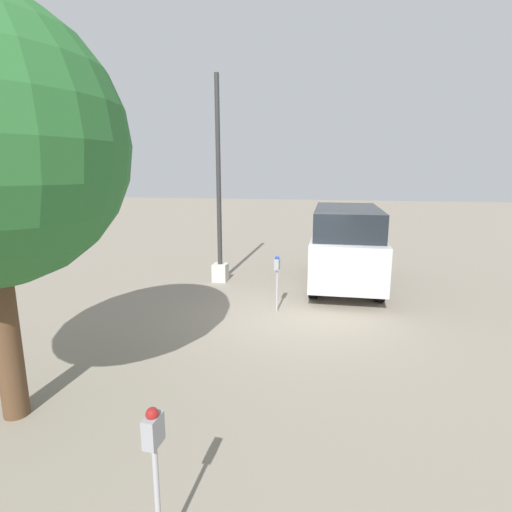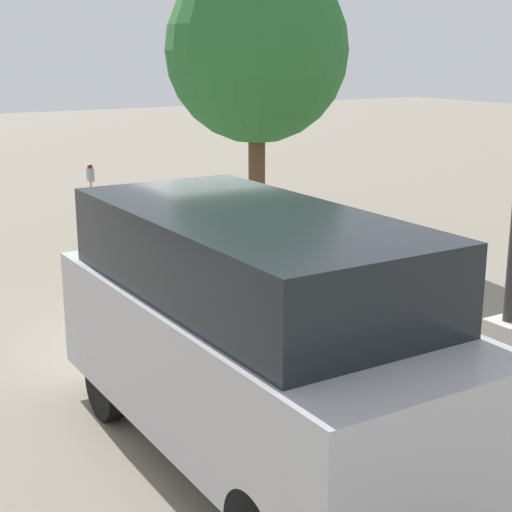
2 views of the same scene
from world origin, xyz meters
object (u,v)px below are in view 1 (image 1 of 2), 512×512
at_px(parking_meter_near, 277,271).
at_px(parking_meter_far, 154,450).
at_px(parked_van, 346,244).
at_px(lamp_post, 219,223).

height_order(parking_meter_near, parking_meter_far, parking_meter_far).
height_order(parking_meter_near, parked_van, parked_van).
bearing_deg(parked_van, lamp_post, 94.33).
relative_size(parking_meter_far, lamp_post, 0.25).
xyz_separation_m(parking_meter_near, lamp_post, (2.44, 2.14, 0.80)).
xyz_separation_m(parking_meter_near, parking_meter_far, (-6.57, 0.11, 0.07)).
bearing_deg(parking_meter_far, parking_meter_near, 2.96).
distance_m(parking_meter_far, parked_van, 9.50).
distance_m(lamp_post, parked_van, 3.87).
bearing_deg(parking_meter_near, parked_van, -27.33).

